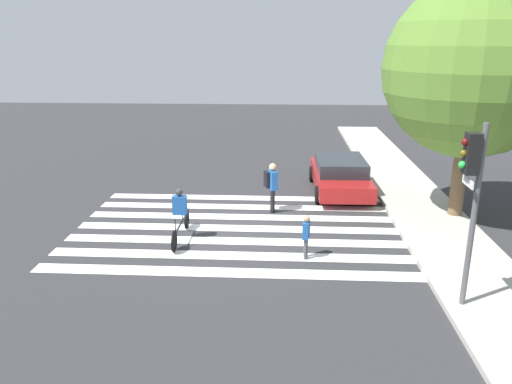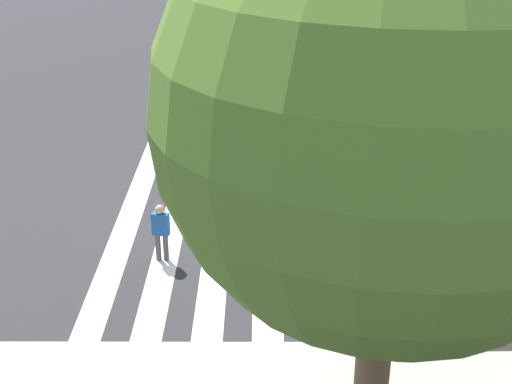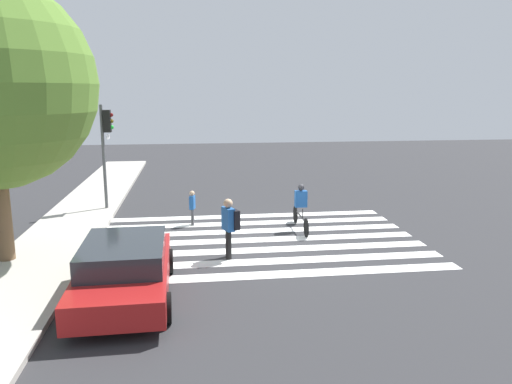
# 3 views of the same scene
# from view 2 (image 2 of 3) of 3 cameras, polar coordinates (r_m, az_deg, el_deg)

# --- Properties ---
(ground_plane) EXTENTS (60.00, 60.00, 0.00)m
(ground_plane) POSITION_cam_2_polar(r_m,az_deg,el_deg) (16.31, 0.74, -1.81)
(ground_plane) COLOR #2D2D30
(crosswalk_stripes) EXTENTS (6.70, 10.00, 0.01)m
(crosswalk_stripes) POSITION_cam_2_polar(r_m,az_deg,el_deg) (16.31, 0.74, -1.80)
(crosswalk_stripes) COLOR white
(crosswalk_stripes) RESTS_ON ground_plane
(street_tree) EXTENTS (5.43, 5.43, 7.53)m
(street_tree) POSITION_cam_2_polar(r_m,az_deg,el_deg) (8.01, 10.99, 6.36)
(street_tree) COLOR brown
(street_tree) RESTS_ON ground_plane
(pedestrian_child_with_backpack) EXTENTS (0.52, 0.50, 1.71)m
(pedestrian_child_with_backpack) POSITION_cam_2_polar(r_m,az_deg,el_deg) (15.04, 7.02, -0.16)
(pedestrian_child_with_backpack) COLOR black
(pedestrian_child_with_backpack) RESTS_ON ground_plane
(pedestrian_adult_blue_shirt) EXTENTS (0.37, 0.22, 1.23)m
(pedestrian_adult_blue_shirt) POSITION_cam_2_polar(r_m,az_deg,el_deg) (14.28, -7.62, -2.99)
(pedestrian_adult_blue_shirt) COLOR #4C4C51
(pedestrian_adult_blue_shirt) RESTS_ON ground_plane
(cyclist_near_curb) EXTENTS (2.40, 0.40, 1.58)m
(cyclist_near_curb) POSITION_cam_2_polar(r_m,az_deg,el_deg) (17.40, -2.55, 3.01)
(cyclist_near_curb) COLOR black
(cyclist_near_curb) RESTS_ON ground_plane
(car_parked_dark_suv) EXTENTS (4.66, 2.18, 1.32)m
(car_parked_dark_suv) POSITION_cam_2_polar(r_m,az_deg,el_deg) (13.47, 18.54, -5.97)
(car_parked_dark_suv) COLOR maroon
(car_parked_dark_suv) RESTS_ON ground_plane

